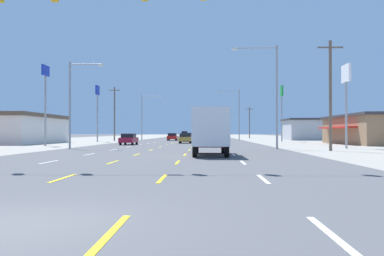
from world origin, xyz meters
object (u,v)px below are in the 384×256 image
(sedan_far_left_near, at_px, (129,139))
(sedan_inner_right_distant_a, at_px, (207,136))
(sedan_center_turn_midfar, at_px, (185,138))
(box_truck_inner_right_nearest, at_px, (210,129))
(pole_sign_left_row_2, at_px, (97,100))
(sedan_center_turn_farthest, at_px, (191,136))
(suv_inner_right_mid, at_px, (207,136))
(sedan_inner_left_farther, at_px, (172,137))
(streetlight_right_row_1, at_px, (237,111))
(hatchback_center_turn_far, at_px, (188,137))
(pole_sign_right_row_2, at_px, (282,100))
(sedan_inner_right_distant_b, at_px, (206,135))
(streetlight_right_row_0, at_px, (272,89))
(pole_sign_left_row_1, at_px, (45,87))
(suv_inner_left_distant_c, at_px, (185,134))
(streetlight_left_row_0, at_px, (73,98))
(streetlight_left_row_1, at_px, (144,114))
(pole_sign_right_row_1, at_px, (346,84))

(sedan_far_left_near, bearing_deg, sedan_inner_right_distant_a, 79.86)
(sedan_far_left_near, distance_m, sedan_center_turn_midfar, 10.52)
(box_truck_inner_right_nearest, distance_m, pole_sign_left_row_2, 44.09)
(pole_sign_left_row_2, bearing_deg, sedan_inner_right_distant_a, 65.66)
(box_truck_inner_right_nearest, distance_m, sedan_center_turn_farthest, 62.33)
(suv_inner_right_mid, height_order, sedan_inner_right_distant_a, suv_inner_right_mid)
(sedan_far_left_near, distance_m, sedan_inner_left_farther, 27.12)
(sedan_far_left_near, height_order, streetlight_right_row_1, streetlight_right_row_1)
(hatchback_center_turn_far, distance_m, pole_sign_right_row_2, 17.60)
(sedan_inner_left_farther, height_order, pole_sign_left_row_2, pole_sign_left_row_2)
(sedan_inner_left_farther, xyz_separation_m, sedan_inner_right_distant_b, (6.71, 44.31, 0.00))
(streetlight_right_row_0, bearing_deg, sedan_inner_right_distant_b, 94.32)
(streetlight_right_row_1, bearing_deg, pole_sign_right_row_2, -62.35)
(sedan_inner_right_distant_b, bearing_deg, pole_sign_left_row_1, -104.27)
(suv_inner_left_distant_c, bearing_deg, sedan_far_left_near, -92.62)
(streetlight_left_row_0, xyz_separation_m, streetlight_right_row_1, (19.42, 44.10, 1.17))
(sedan_center_turn_midfar, bearing_deg, streetlight_right_row_1, 68.11)
(suv_inner_right_mid, xyz_separation_m, sedan_inner_right_distant_b, (-0.07, 63.66, -0.27))
(pole_sign_left_row_1, bearing_deg, box_truck_inner_right_nearest, -44.26)
(streetlight_left_row_0, bearing_deg, box_truck_inner_right_nearest, -39.03)
(sedan_far_left_near, distance_m, pole_sign_left_row_1, 12.01)
(pole_sign_left_row_2, bearing_deg, sedan_inner_left_farther, 42.86)
(sedan_far_left_near, distance_m, streetlight_left_row_0, 13.81)
(streetlight_left_row_0, relative_size, streetlight_left_row_1, 0.91)
(suv_inner_right_mid, relative_size, sedan_inner_left_farther, 1.09)
(hatchback_center_turn_far, height_order, sedan_inner_right_distant_b, hatchback_center_turn_far)
(sedan_center_turn_farthest, relative_size, pole_sign_left_row_1, 0.47)
(pole_sign_left_row_2, relative_size, streetlight_right_row_1, 0.92)
(hatchback_center_turn_far, relative_size, pole_sign_left_row_2, 0.40)
(pole_sign_left_row_1, bearing_deg, streetlight_right_row_0, -17.68)
(sedan_center_turn_midfar, height_order, sedan_center_turn_farthest, same)
(box_truck_inner_right_nearest, distance_m, suv_inner_left_distant_c, 97.53)
(sedan_inner_right_distant_b, bearing_deg, sedan_center_turn_farthest, -96.12)
(box_truck_inner_right_nearest, bearing_deg, streetlight_right_row_0, 60.57)
(sedan_inner_right_distant_b, relative_size, suv_inner_left_distant_c, 0.92)
(sedan_center_turn_farthest, distance_m, streetlight_right_row_0, 52.55)
(suv_inner_right_mid, xyz_separation_m, streetlight_left_row_1, (-13.13, 23.74, 4.48))
(suv_inner_right_mid, relative_size, streetlight_left_row_0, 0.57)
(pole_sign_right_row_1, bearing_deg, sedan_inner_right_distant_a, 101.47)
(sedan_inner_right_distant_a, bearing_deg, pole_sign_left_row_1, -107.40)
(hatchback_center_turn_far, relative_size, streetlight_left_row_1, 0.41)
(box_truck_inner_right_nearest, relative_size, sedan_far_left_near, 1.60)
(hatchback_center_turn_far, distance_m, pole_sign_left_row_2, 16.79)
(box_truck_inner_right_nearest, distance_m, pole_sign_right_row_1, 19.09)
(streetlight_right_row_1, bearing_deg, suv_inner_right_mid, -104.64)
(suv_inner_right_mid, distance_m, pole_sign_right_row_2, 17.97)
(box_truck_inner_right_nearest, relative_size, streetlight_left_row_0, 0.84)
(pole_sign_left_row_1, distance_m, pole_sign_right_row_1, 33.91)
(box_truck_inner_right_nearest, bearing_deg, pole_sign_left_row_1, 135.74)
(box_truck_inner_right_nearest, xyz_separation_m, pole_sign_right_row_1, (13.74, 12.42, 4.61))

